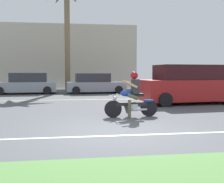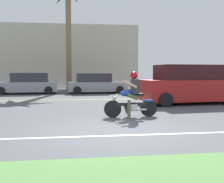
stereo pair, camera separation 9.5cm
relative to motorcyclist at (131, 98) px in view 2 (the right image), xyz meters
name	(u,v)px [view 2 (the right image)]	position (x,y,z in m)	size (l,w,h in m)	color
ground	(102,115)	(-0.95, 0.66, -0.69)	(56.00, 30.00, 0.04)	#4C4F54
lane_line_near	(116,136)	(-0.95, -2.69, -0.66)	(50.40, 0.12, 0.01)	silver
lane_line_far	(93,99)	(-0.95, 6.20, -0.66)	(50.40, 0.12, 0.01)	yellow
motorcyclist	(131,98)	(0.00, 0.00, 0.00)	(1.88, 0.61, 1.57)	black
suv_nearby	(191,85)	(3.76, 3.62, 0.26)	(5.14, 2.56, 1.91)	#AD1E1E
parked_car_1	(28,84)	(-5.34, 11.07, 0.04)	(4.46, 2.17, 1.50)	#8C939E
parked_car_2	(96,84)	(-0.41, 10.92, 0.02)	(4.36, 2.14, 1.46)	#8C939E
parked_car_3	(179,84)	(5.79, 10.46, 0.03)	(4.12, 1.99, 1.47)	#232328
palm_tree_0	(68,1)	(-2.45, 13.86, 6.66)	(3.80, 3.76, 8.94)	#846B4C
building_far	(60,57)	(-3.43, 18.66, 2.34)	(15.05, 4.00, 6.02)	beige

